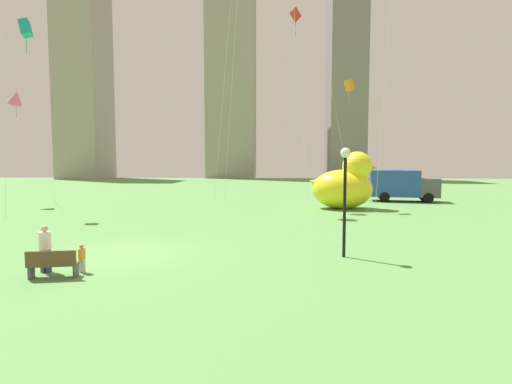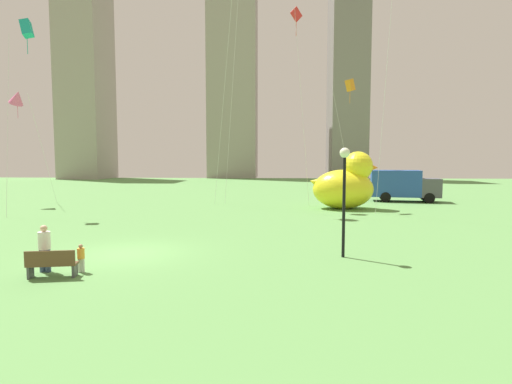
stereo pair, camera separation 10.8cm
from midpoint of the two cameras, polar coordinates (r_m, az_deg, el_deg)
The scene contains 12 objects.
ground_plane at distance 16.81m, azimuth -18.29°, elevation -8.48°, with size 140.00×140.00×0.00m, color #598F49.
park_bench at distance 14.27m, azimuth -27.47°, elevation -9.14°, with size 1.56×0.72×0.90m.
person_adult at distance 15.03m, azimuth -28.28°, elevation -6.92°, with size 0.39×0.39×1.59m.
person_child at distance 14.53m, azimuth -23.99°, elevation -8.56°, with size 0.23×0.23×0.95m.
giant_inflatable_duck at distance 31.41m, azimuth 12.57°, elevation 1.07°, with size 5.36×3.44×4.44m.
lamppost at distance 15.43m, azimuth 12.52°, elevation 1.77°, with size 0.39×0.39×4.21m.
box_truck at distance 38.59m, azimuth 20.19°, elevation 0.86°, with size 6.25×3.30×2.85m.
city_skyline at distance 87.11m, azimuth -6.17°, elevation 15.12°, with size 61.85×16.62×41.68m.
kite_pink at distance 39.01m, azimuth -31.39°, elevation 11.55°, with size 3.04×3.94×9.71m.
kite_orange at distance 40.42m, azimuth 13.18°, elevation 14.65°, with size 2.35×2.29×11.61m.
kite_red at distance 34.63m, azimuth 5.72°, elevation 22.78°, with size 1.71×1.60×16.10m.
kite_teal at distance 32.83m, azimuth -30.38°, elevation 19.56°, with size 2.33×2.62×13.32m.
Camera 1 is at (5.95, -15.26, 3.71)m, focal length 27.76 mm.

